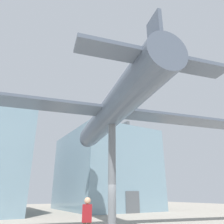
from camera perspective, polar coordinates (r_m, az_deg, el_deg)
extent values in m
cube|color=#7593A3|center=(32.28, -2.07, -15.14)|extent=(10.62, 13.47, 10.14)
cube|color=#51565B|center=(33.23, -1.95, -5.89)|extent=(0.36, 12.80, 0.60)
cube|color=#51565B|center=(26.35, 5.42, -22.36)|extent=(1.80, 0.12, 2.30)
cylinder|color=slate|center=(13.80, 0.00, -15.87)|extent=(0.47, 0.47, 6.24)
cylinder|color=#4C5666|center=(14.70, 0.00, 0.00)|extent=(4.86, 14.24, 1.83)
cube|color=#4C5666|center=(14.70, 0.00, 0.00)|extent=(21.42, 6.46, 0.18)
cube|color=#4C5666|center=(9.64, 11.67, 13.35)|extent=(6.94, 2.47, 0.18)
cube|color=#4C5666|center=(10.32, 11.19, 18.67)|extent=(0.41, 1.11, 2.21)
cone|color=#4C5666|center=(21.80, -6.17, -6.78)|extent=(1.76, 1.43, 1.55)
sphere|color=black|center=(22.50, -6.56, -7.20)|extent=(0.44, 0.44, 0.44)
cube|color=maroon|center=(10.02, -6.53, -24.78)|extent=(0.46, 0.37, 0.68)
sphere|color=tan|center=(9.99, -6.41, -22.03)|extent=(0.28, 0.28, 0.28)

